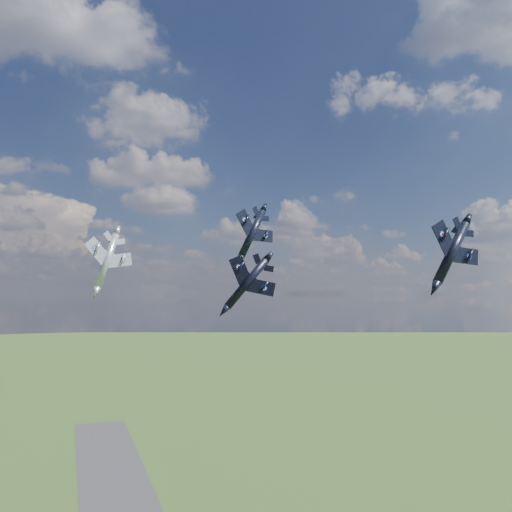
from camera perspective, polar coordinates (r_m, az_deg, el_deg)
name	(u,v)px	position (r m, az deg, el deg)	size (l,w,h in m)	color
jet_lead_navy	(247,283)	(75.93, -1.04, -3.11)	(9.05, 12.62, 2.61)	black
jet_right_navy	(452,252)	(73.66, 21.46, 0.38)	(9.74, 13.59, 2.81)	black
jet_high_navy	(252,233)	(96.75, -0.45, 2.60)	(10.40, 14.50, 3.00)	black
jet_left_silver	(107,261)	(86.44, -16.68, -0.50)	(9.33, 13.01, 2.69)	#9698A0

